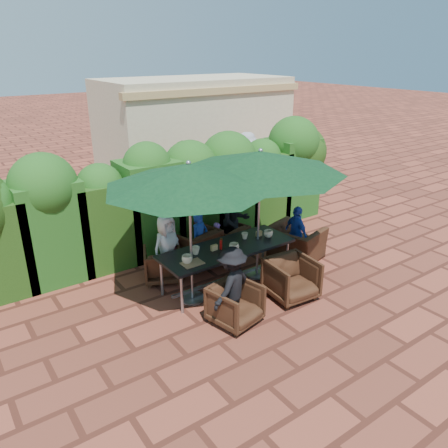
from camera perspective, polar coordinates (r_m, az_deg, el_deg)
ground at (r=8.01m, az=1.45°, el=-8.47°), size 80.00×80.00×0.00m
dining_table at (r=7.85m, az=0.40°, el=-3.54°), size 2.51×0.90×0.75m
umbrella_left at (r=6.84m, az=-4.62°, el=6.28°), size 2.73×2.73×2.46m
umbrella_right at (r=7.70m, az=4.75°, el=8.05°), size 3.01×3.01×2.46m
chair_far_left at (r=8.23m, az=-8.01°, el=-5.03°), size 0.88×0.86×0.70m
chair_far_mid at (r=8.74m, az=-3.75°, el=-2.74°), size 0.96×0.92×0.82m
chair_far_right at (r=9.13m, az=0.44°, el=-1.93°), size 0.85×0.82×0.72m
chair_near_left at (r=6.94m, az=1.50°, el=-10.22°), size 0.82×0.79×0.72m
chair_near_right at (r=7.67m, az=8.83°, el=-6.83°), size 0.83×0.79×0.79m
chair_end_right at (r=9.08m, az=9.31°, el=-1.75°), size 0.91×1.17×0.90m
adult_far_left at (r=8.17m, az=-7.46°, el=-3.04°), size 0.68×0.48×1.26m
adult_far_mid at (r=8.56m, az=-3.16°, el=-2.13°), size 0.49×0.43×1.14m
adult_far_right at (r=9.13m, az=1.44°, el=0.35°), size 0.71×0.48×1.39m
adult_near_left at (r=6.81m, az=1.00°, el=-8.08°), size 0.91×0.66×1.29m
adult_end_right at (r=8.98m, az=9.44°, el=-1.19°), size 0.41×0.70×1.14m
child_left at (r=8.51m, az=-6.57°, el=-3.40°), size 0.35×0.30×0.86m
child_right at (r=8.94m, az=-0.84°, el=-2.23°), size 0.34×0.30×0.79m
pedestrian_a at (r=11.73m, az=-5.19°, el=6.41°), size 1.85×1.20×1.87m
pedestrian_b at (r=12.44m, az=-1.59°, el=6.92°), size 0.94×0.85×1.67m
pedestrian_c at (r=12.94m, az=2.97°, el=7.88°), size 1.28×1.08×1.84m
cup_a at (r=7.25m, az=-4.85°, el=-4.62°), size 0.18×0.18×0.14m
cup_b at (r=7.55m, az=-3.73°, el=-3.46°), size 0.15×0.15×0.14m
cup_c at (r=7.65m, az=1.32°, el=-3.05°), size 0.18×0.18×0.14m
cup_d at (r=8.15m, az=2.73°, el=-1.55°), size 0.12×0.12×0.12m
cup_e at (r=8.25m, az=5.80°, el=-1.28°), size 0.17×0.17×0.14m
ketchup_bottle at (r=7.71m, az=-0.42°, el=-2.74°), size 0.04×0.04×0.17m
sauce_bottle at (r=7.79m, az=-0.35°, el=-2.46°), size 0.04×0.04×0.17m
serving_tray at (r=7.25m, az=-4.14°, el=-5.13°), size 0.35×0.25×0.02m
number_block_left at (r=7.69m, az=-1.31°, el=-3.10°), size 0.12×0.06×0.10m
number_block_right at (r=8.28m, az=4.59°, el=-1.27°), size 0.12×0.06×0.10m
hedge_wall at (r=9.26m, az=-7.32°, el=4.66°), size 9.10×1.60×2.54m
building at (r=14.87m, az=-3.84°, el=12.40°), size 6.20×3.08×3.20m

